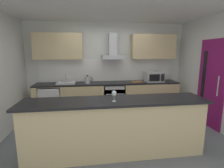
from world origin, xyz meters
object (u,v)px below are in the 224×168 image
at_px(wine_glass, 114,94).
at_px(kettle, 88,80).
at_px(microwave, 154,77).
at_px(refrigerator, 52,101).
at_px(sink, 66,83).
at_px(range_hood, 113,51).
at_px(chopping_board, 137,82).
at_px(oven, 113,97).

bearing_deg(wine_glass, kettle, 101.59).
bearing_deg(microwave, refrigerator, 179.51).
relative_size(sink, range_hood, 0.69).
relative_size(kettle, chopping_board, 0.85).
height_order(sink, wine_glass, sink).
bearing_deg(chopping_board, kettle, -179.60).
height_order(kettle, chopping_board, kettle).
height_order(sink, kettle, sink).
bearing_deg(oven, refrigerator, -179.91).
distance_m(refrigerator, sink, 0.65).
xyz_separation_m(kettle, wine_glass, (0.43, -2.09, 0.10)).
height_order(kettle, range_hood, range_hood).
xyz_separation_m(oven, sink, (-1.32, 0.01, 0.47)).
height_order(refrigerator, chopping_board, chopping_board).
relative_size(oven, sink, 1.60).
bearing_deg(sink, refrigerator, -178.12).
relative_size(microwave, wine_glass, 2.81).
xyz_separation_m(range_hood, chopping_board, (0.68, -0.15, -0.88)).
distance_m(oven, range_hood, 1.33).
distance_m(microwave, sink, 2.52).
distance_m(microwave, kettle, 1.93).
relative_size(oven, wine_glass, 4.50).
distance_m(sink, wine_glass, 2.37).
relative_size(sink, wine_glass, 2.81).
distance_m(sink, chopping_board, 2.00).
bearing_deg(refrigerator, range_hood, 4.36).
height_order(oven, microwave, microwave).
xyz_separation_m(oven, microwave, (1.20, -0.03, 0.59)).
bearing_deg(chopping_board, oven, 178.02).
bearing_deg(wine_glass, oven, 81.86).
bearing_deg(microwave, oven, 178.67).
distance_m(oven, chopping_board, 0.82).
height_order(oven, kettle, kettle).
xyz_separation_m(oven, wine_glass, (-0.30, -2.12, 0.64)).
distance_m(oven, wine_glass, 2.24).
xyz_separation_m(refrigerator, wine_glass, (1.43, -2.12, 0.68)).
height_order(refrigerator, microwave, microwave).
xyz_separation_m(refrigerator, sink, (0.42, 0.01, 0.50)).
relative_size(refrigerator, kettle, 2.94).
distance_m(oven, sink, 1.40).
height_order(oven, sink, sink).
xyz_separation_m(wine_glass, chopping_board, (0.99, 2.10, -0.19)).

